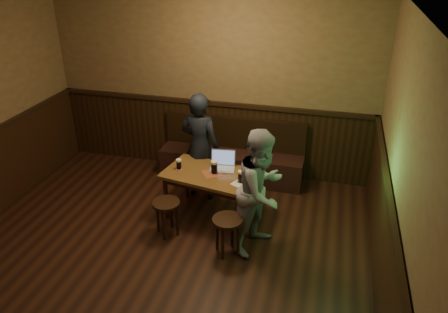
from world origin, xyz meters
The scene contains 12 objects.
room centered at (0.00, 0.22, 1.20)m, with size 5.04×6.04×2.84m.
bench centered at (0.40, 2.75, 0.31)m, with size 2.20×0.50×0.95m.
pub_table centered at (0.40, 1.62, 0.58)m, with size 1.34×0.91×0.67m.
stool_left centered at (-0.05, 1.10, 0.38)m, with size 0.36×0.36×0.47m.
stool_right centered at (0.79, 0.93, 0.39)m, with size 0.42×0.42×0.49m.
pint_left centered at (-0.05, 1.63, 0.73)m, with size 0.09×0.09×0.14m.
pint_mid centered at (0.43, 1.63, 0.75)m, with size 0.11×0.11×0.18m.
pint_right centered at (0.81, 1.50, 0.74)m, with size 0.10×0.10×0.16m.
laptop centered at (0.50, 1.81, 0.72)m, with size 0.36×0.30×0.23m.
menu centered at (0.82, 1.43, 0.66)m, with size 0.22×0.15×0.00m, color silver.
person_suit centered at (0.09, 2.11, 0.79)m, with size 0.57×0.38×1.57m, color black.
person_grey centered at (1.13, 1.18, 0.77)m, with size 0.75×0.58×1.53m, color #939398.
Camera 1 is at (1.80, -3.13, 3.41)m, focal length 35.00 mm.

